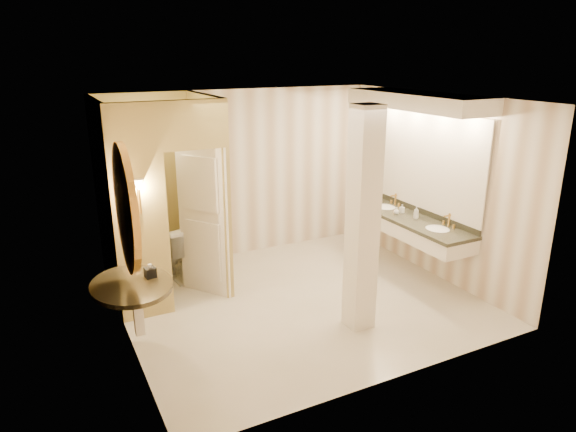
% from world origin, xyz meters
% --- Properties ---
extents(floor, '(4.50, 4.50, 0.00)m').
position_xyz_m(floor, '(0.00, 0.00, 0.00)').
color(floor, beige).
rests_on(floor, ground).
extents(ceiling, '(4.50, 4.50, 0.00)m').
position_xyz_m(ceiling, '(0.00, 0.00, 2.70)').
color(ceiling, silver).
rests_on(ceiling, wall_back).
extents(wall_back, '(4.50, 0.02, 2.70)m').
position_xyz_m(wall_back, '(0.00, 2.00, 1.35)').
color(wall_back, white).
rests_on(wall_back, floor).
extents(wall_front, '(4.50, 0.02, 2.70)m').
position_xyz_m(wall_front, '(0.00, -2.00, 1.35)').
color(wall_front, white).
rests_on(wall_front, floor).
extents(wall_left, '(0.02, 4.00, 2.70)m').
position_xyz_m(wall_left, '(-2.25, 0.00, 1.35)').
color(wall_left, white).
rests_on(wall_left, floor).
extents(wall_right, '(0.02, 4.00, 2.70)m').
position_xyz_m(wall_right, '(2.25, 0.00, 1.35)').
color(wall_right, white).
rests_on(wall_right, floor).
extents(toilet_closet, '(1.50, 1.55, 2.70)m').
position_xyz_m(toilet_closet, '(-1.13, 0.96, 1.39)').
color(toilet_closet, tan).
rests_on(toilet_closet, floor).
extents(wall_sconce, '(0.14, 0.14, 0.42)m').
position_xyz_m(wall_sconce, '(-1.93, 0.43, 1.73)').
color(wall_sconce, gold).
rests_on(wall_sconce, toilet_closet).
extents(vanity, '(0.75, 2.42, 2.09)m').
position_xyz_m(vanity, '(1.98, 0.14, 1.63)').
color(vanity, white).
rests_on(vanity, floor).
extents(console_shelf, '(1.07, 1.07, 1.99)m').
position_xyz_m(console_shelf, '(-2.21, -0.34, 1.35)').
color(console_shelf, black).
rests_on(console_shelf, floor).
extents(pillar, '(0.30, 0.30, 2.70)m').
position_xyz_m(pillar, '(0.35, -0.90, 1.35)').
color(pillar, white).
rests_on(pillar, floor).
extents(tissue_box, '(0.13, 0.13, 0.11)m').
position_xyz_m(tissue_box, '(-2.01, -0.28, 0.93)').
color(tissue_box, black).
rests_on(tissue_box, console_shelf).
extents(toilet, '(0.55, 0.87, 0.84)m').
position_xyz_m(toilet, '(-1.25, 1.50, 0.42)').
color(toilet, white).
rests_on(toilet, floor).
extents(soap_bottle_a, '(0.07, 0.07, 0.14)m').
position_xyz_m(soap_bottle_a, '(1.98, 0.36, 0.94)').
color(soap_bottle_a, beige).
rests_on(soap_bottle_a, vanity).
extents(soap_bottle_b, '(0.10, 0.10, 0.11)m').
position_xyz_m(soap_bottle_b, '(1.86, 0.34, 0.93)').
color(soap_bottle_b, silver).
rests_on(soap_bottle_b, vanity).
extents(soap_bottle_c, '(0.08, 0.08, 0.19)m').
position_xyz_m(soap_bottle_c, '(1.97, 0.02, 0.97)').
color(soap_bottle_c, '#C6B28C').
rests_on(soap_bottle_c, vanity).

